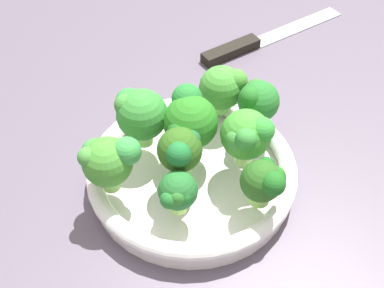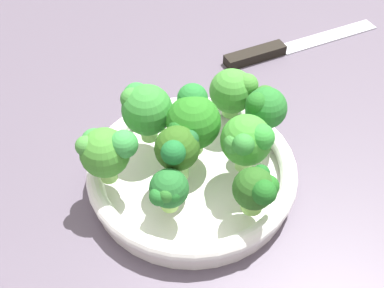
% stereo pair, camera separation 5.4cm
% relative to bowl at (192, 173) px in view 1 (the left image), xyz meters
% --- Properties ---
extents(ground_plane, '(1.30, 1.30, 0.03)m').
position_rel_bowl_xyz_m(ground_plane, '(0.01, -0.01, -0.03)').
color(ground_plane, '#564C5C').
extents(bowl, '(0.24, 0.24, 0.04)m').
position_rel_bowl_xyz_m(bowl, '(0.00, 0.00, 0.00)').
color(bowl, white).
rests_on(bowl, ground_plane).
extents(broccoli_floret_0, '(0.06, 0.06, 0.07)m').
position_rel_bowl_xyz_m(broccoli_floret_0, '(-0.00, 0.06, 0.06)').
color(broccoli_floret_0, '#A0D773').
rests_on(broccoli_floret_0, bowl).
extents(broccoli_floret_1, '(0.05, 0.06, 0.06)m').
position_rel_bowl_xyz_m(broccoli_floret_1, '(-0.09, 0.03, 0.05)').
color(broccoli_floret_1, '#7AC259').
rests_on(broccoli_floret_1, bowl).
extents(broccoli_floret_2, '(0.04, 0.04, 0.05)m').
position_rel_bowl_xyz_m(broccoli_floret_2, '(0.07, -0.02, 0.05)').
color(broccoli_floret_2, '#9BD261').
rests_on(broccoli_floret_2, bowl).
extents(broccoli_floret_3, '(0.07, 0.06, 0.08)m').
position_rel_bowl_xyz_m(broccoli_floret_3, '(-0.02, -0.00, 0.06)').
color(broccoli_floret_3, '#9AD26B').
rests_on(broccoli_floret_3, bowl).
extents(broccoli_floret_4, '(0.05, 0.05, 0.05)m').
position_rel_bowl_xyz_m(broccoli_floret_4, '(0.05, 0.07, 0.05)').
color(broccoli_floret_4, '#8CCA5C').
rests_on(broccoli_floret_4, bowl).
extents(broccoli_floret_5, '(0.05, 0.06, 0.07)m').
position_rel_bowl_xyz_m(broccoli_floret_5, '(0.04, -0.08, 0.06)').
color(broccoli_floret_5, '#8ECA61').
rests_on(broccoli_floret_5, bowl).
extents(broccoli_floret_6, '(0.06, 0.06, 0.07)m').
position_rel_bowl_xyz_m(broccoli_floret_6, '(-0.03, -0.06, 0.06)').
color(broccoli_floret_6, '#90D46C').
rests_on(broccoli_floret_6, bowl).
extents(broccoli_floret_7, '(0.05, 0.05, 0.07)m').
position_rel_bowl_xyz_m(broccoli_floret_7, '(-0.06, 0.07, 0.06)').
color(broccoli_floret_7, '#96CB68').
rests_on(broccoli_floret_7, bowl).
extents(broccoli_floret_8, '(0.05, 0.05, 0.07)m').
position_rel_bowl_xyz_m(broccoli_floret_8, '(0.02, -0.01, 0.06)').
color(broccoli_floret_8, '#8ECA6A').
rests_on(broccoli_floret_8, bowl).
extents(knife, '(0.17, 0.23, 0.01)m').
position_rel_bowl_xyz_m(knife, '(-0.28, 0.09, -0.01)').
color(knife, silver).
rests_on(knife, ground_plane).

